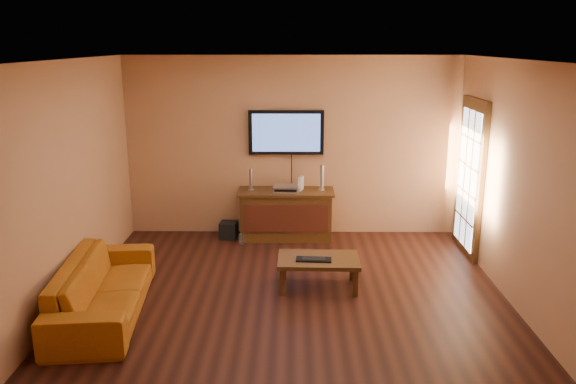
{
  "coord_description": "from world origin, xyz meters",
  "views": [
    {
      "loc": [
        0.03,
        -5.85,
        2.88
      ],
      "look_at": [
        -0.04,
        0.8,
        1.1
      ],
      "focal_mm": 35.0,
      "sensor_mm": 36.0,
      "label": 1
    }
  ],
  "objects_px": {
    "coffee_table": "(319,262)",
    "av_receiver": "(286,188)",
    "television": "(286,132)",
    "subwoofer": "(229,230)",
    "keyboard": "(314,259)",
    "sofa": "(103,279)",
    "bottle": "(241,240)",
    "media_console": "(286,214)",
    "speaker_left": "(251,180)",
    "speaker_right": "(322,179)",
    "game_console": "(301,183)"
  },
  "relations": [
    {
      "from": "coffee_table",
      "to": "game_console",
      "type": "xyz_separation_m",
      "value": [
        -0.19,
        1.81,
        0.52
      ]
    },
    {
      "from": "television",
      "to": "game_console",
      "type": "distance_m",
      "value": 0.79
    },
    {
      "from": "television",
      "to": "bottle",
      "type": "bearing_deg",
      "value": -137.75
    },
    {
      "from": "coffee_table",
      "to": "speaker_right",
      "type": "distance_m",
      "value": 1.92
    },
    {
      "from": "media_console",
      "to": "speaker_left",
      "type": "xyz_separation_m",
      "value": [
        -0.52,
        0.02,
        0.52
      ]
    },
    {
      "from": "subwoofer",
      "to": "media_console",
      "type": "bearing_deg",
      "value": 7.45
    },
    {
      "from": "coffee_table",
      "to": "keyboard",
      "type": "distance_m",
      "value": 0.11
    },
    {
      "from": "coffee_table",
      "to": "subwoofer",
      "type": "height_order",
      "value": "coffee_table"
    },
    {
      "from": "sofa",
      "to": "media_console",
      "type": "bearing_deg",
      "value": -43.97
    },
    {
      "from": "media_console",
      "to": "game_console",
      "type": "distance_m",
      "value": 0.52
    },
    {
      "from": "subwoofer",
      "to": "game_console",
      "type": "bearing_deg",
      "value": 8.68
    },
    {
      "from": "sofa",
      "to": "bottle",
      "type": "height_order",
      "value": "sofa"
    },
    {
      "from": "coffee_table",
      "to": "sofa",
      "type": "bearing_deg",
      "value": -163.75
    },
    {
      "from": "coffee_table",
      "to": "subwoofer",
      "type": "xyz_separation_m",
      "value": [
        -1.28,
        1.76,
        -0.2
      ]
    },
    {
      "from": "av_receiver",
      "to": "speaker_left",
      "type": "bearing_deg",
      "value": 176.53
    },
    {
      "from": "speaker_right",
      "to": "subwoofer",
      "type": "xyz_separation_m",
      "value": [
        -1.4,
        -0.07,
        -0.79
      ]
    },
    {
      "from": "television",
      "to": "keyboard",
      "type": "bearing_deg",
      "value": -80.34
    },
    {
      "from": "media_console",
      "to": "bottle",
      "type": "height_order",
      "value": "media_console"
    },
    {
      "from": "keyboard",
      "to": "av_receiver",
      "type": "bearing_deg",
      "value": 100.98
    },
    {
      "from": "sofa",
      "to": "game_console",
      "type": "height_order",
      "value": "game_console"
    },
    {
      "from": "bottle",
      "to": "television",
      "type": "bearing_deg",
      "value": 42.25
    },
    {
      "from": "television",
      "to": "sofa",
      "type": "relative_size",
      "value": 0.54
    },
    {
      "from": "subwoofer",
      "to": "bottle",
      "type": "height_order",
      "value": "subwoofer"
    },
    {
      "from": "bottle",
      "to": "speaker_right",
      "type": "bearing_deg",
      "value": 18.9
    },
    {
      "from": "speaker_right",
      "to": "bottle",
      "type": "xyz_separation_m",
      "value": [
        -1.18,
        -0.41,
        -0.82
      ]
    },
    {
      "from": "speaker_left",
      "to": "subwoofer",
      "type": "height_order",
      "value": "speaker_left"
    },
    {
      "from": "coffee_table",
      "to": "game_console",
      "type": "relative_size",
      "value": 4.78
    },
    {
      "from": "speaker_left",
      "to": "game_console",
      "type": "height_order",
      "value": "speaker_left"
    },
    {
      "from": "coffee_table",
      "to": "keyboard",
      "type": "xyz_separation_m",
      "value": [
        -0.06,
        -0.07,
        0.06
      ]
    },
    {
      "from": "coffee_table",
      "to": "av_receiver",
      "type": "bearing_deg",
      "value": 103.29
    },
    {
      "from": "television",
      "to": "game_console",
      "type": "bearing_deg",
      "value": -42.01
    },
    {
      "from": "speaker_left",
      "to": "game_console",
      "type": "xyz_separation_m",
      "value": [
        0.75,
        0.01,
        -0.05
      ]
    },
    {
      "from": "speaker_left",
      "to": "bottle",
      "type": "height_order",
      "value": "speaker_left"
    },
    {
      "from": "coffee_table",
      "to": "av_receiver",
      "type": "distance_m",
      "value": 1.85
    },
    {
      "from": "speaker_left",
      "to": "bottle",
      "type": "distance_m",
      "value": 0.9
    },
    {
      "from": "sofa",
      "to": "av_receiver",
      "type": "height_order",
      "value": "av_receiver"
    },
    {
      "from": "bottle",
      "to": "subwoofer",
      "type": "bearing_deg",
      "value": 122.74
    },
    {
      "from": "sofa",
      "to": "av_receiver",
      "type": "distance_m",
      "value": 3.15
    },
    {
      "from": "television",
      "to": "speaker_right",
      "type": "distance_m",
      "value": 0.87
    },
    {
      "from": "television",
      "to": "subwoofer",
      "type": "bearing_deg",
      "value": -163.69
    },
    {
      "from": "television",
      "to": "keyboard",
      "type": "distance_m",
      "value": 2.42
    },
    {
      "from": "media_console",
      "to": "sofa",
      "type": "height_order",
      "value": "sofa"
    },
    {
      "from": "speaker_left",
      "to": "speaker_right",
      "type": "height_order",
      "value": "speaker_right"
    },
    {
      "from": "television",
      "to": "speaker_left",
      "type": "bearing_deg",
      "value": -158.32
    },
    {
      "from": "speaker_right",
      "to": "speaker_left",
      "type": "bearing_deg",
      "value": -178.82
    },
    {
      "from": "media_console",
      "to": "television",
      "type": "distance_m",
      "value": 1.23
    },
    {
      "from": "coffee_table",
      "to": "keyboard",
      "type": "relative_size",
      "value": 2.29
    },
    {
      "from": "game_console",
      "to": "speaker_left",
      "type": "bearing_deg",
      "value": -161.35
    },
    {
      "from": "coffee_table",
      "to": "bottle",
      "type": "xyz_separation_m",
      "value": [
        -1.07,
        1.42,
        -0.24
      ]
    },
    {
      "from": "media_console",
      "to": "av_receiver",
      "type": "relative_size",
      "value": 3.77
    }
  ]
}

